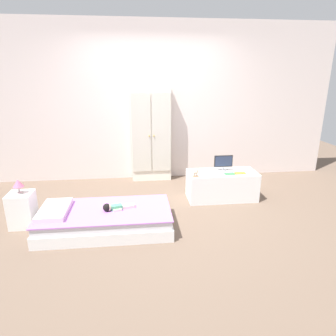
{
  "coord_description": "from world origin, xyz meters",
  "views": [
    {
      "loc": [
        -0.33,
        -3.65,
        1.82
      ],
      "look_at": [
        0.11,
        0.29,
        0.56
      ],
      "focal_mm": 31.52,
      "sensor_mm": 36.0,
      "label": 1
    }
  ],
  "objects": [
    {
      "name": "tv_stand",
      "position": [
        0.95,
        0.42,
        0.21
      ],
      "size": [
        1.03,
        0.46,
        0.43
      ],
      "primitive_type": "cube",
      "color": "white",
      "rests_on": "ground_plane"
    },
    {
      "name": "rocking_horse_toy",
      "position": [
        0.51,
        0.27,
        0.48
      ],
      "size": [
        0.09,
        0.04,
        0.11
      ],
      "color": "#8E6642",
      "rests_on": "tv_stand"
    },
    {
      "name": "nightstand",
      "position": [
        -1.76,
        -0.14,
        0.22
      ],
      "size": [
        0.29,
        0.29,
        0.44
      ],
      "primitive_type": "cube",
      "color": "white",
      "rests_on": "ground_plane"
    },
    {
      "name": "table_lamp",
      "position": [
        -1.76,
        -0.14,
        0.56
      ],
      "size": [
        0.13,
        0.13,
        0.18
      ],
      "color": "#B7B2AD",
      "rests_on": "nightstand"
    },
    {
      "name": "pillow",
      "position": [
        -1.31,
        -0.34,
        0.29
      ],
      "size": [
        0.32,
        0.57,
        0.06
      ],
      "primitive_type": "cube",
      "color": "silver",
      "rests_on": "bed"
    },
    {
      "name": "book_orange",
      "position": [
        1.19,
        0.32,
        0.43
      ],
      "size": [
        0.15,
        0.08,
        0.02
      ],
      "primitive_type": "cube",
      "color": "orange",
      "rests_on": "tv_stand"
    },
    {
      "name": "bed",
      "position": [
        -0.72,
        -0.34,
        0.13
      ],
      "size": [
        1.58,
        0.8,
        0.26
      ],
      "color": "white",
      "rests_on": "ground_plane"
    },
    {
      "name": "wardrobe",
      "position": [
        -0.06,
        1.42,
        0.83
      ],
      "size": [
        0.68,
        0.24,
        1.64
      ],
      "color": "white",
      "rests_on": "ground_plane"
    },
    {
      "name": "book_green",
      "position": [
        1.03,
        0.32,
        0.43
      ],
      "size": [
        0.15,
        0.09,
        0.01
      ],
      "primitive_type": "cube",
      "color": "#429E51",
      "rests_on": "tv_stand"
    },
    {
      "name": "tv_monitor",
      "position": [
        0.98,
        0.5,
        0.56
      ],
      "size": [
        0.28,
        0.1,
        0.23
      ],
      "color": "#99999E",
      "rests_on": "tv_stand"
    },
    {
      "name": "back_wall",
      "position": [
        0.0,
        1.57,
        1.35
      ],
      "size": [
        6.4,
        0.05,
        2.7
      ],
      "primitive_type": "cube",
      "color": "silver",
      "rests_on": "ground_plane"
    },
    {
      "name": "doll",
      "position": [
        -0.63,
        -0.36,
        0.3
      ],
      "size": [
        0.39,
        0.17,
        0.1
      ],
      "color": "#4CA375",
      "rests_on": "bed"
    },
    {
      "name": "ground_plane",
      "position": [
        0.0,
        0.0,
        -0.01
      ],
      "size": [
        10.0,
        10.0,
        0.02
      ],
      "primitive_type": "cube",
      "color": "brown"
    }
  ]
}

